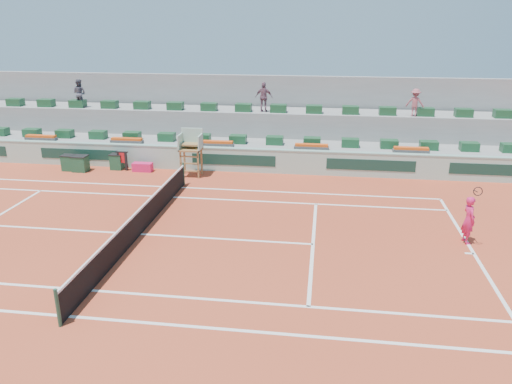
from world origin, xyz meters
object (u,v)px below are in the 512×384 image
umpire_chair (191,146)px  tennis_player (469,220)px  player_bag (143,167)px  drink_cooler_a (117,162)px

umpire_chair → tennis_player: bearing=-29.0°
player_bag → drink_cooler_a: (-1.47, 0.19, 0.19)m
umpire_chair → tennis_player: umpire_chair is taller
tennis_player → umpire_chair: bearing=151.0°
drink_cooler_a → tennis_player: bearing=-23.7°
umpire_chair → tennis_player: (11.83, -6.56, -0.67)m
tennis_player → player_bag: bearing=154.8°
drink_cooler_a → umpire_chair: bearing=-6.6°
umpire_chair → drink_cooler_a: bearing=173.4°
player_bag → umpire_chair: 3.07m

